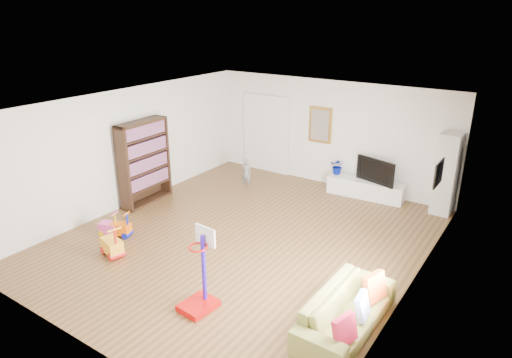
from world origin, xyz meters
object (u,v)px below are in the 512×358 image
Objects in this scene: media_console at (366,189)px; bookshelf at (144,163)px; basketball_hoop at (197,271)px; sofa at (347,311)px.

media_console is 5.33m from bookshelf.
basketball_hoop is (-0.47, -5.68, 0.45)m from media_console.
basketball_hoop is at bearing -98.21° from media_console.
sofa is (5.79, -1.64, -0.69)m from bookshelf.
bookshelf is 6.06m from sofa.
bookshelf is at bearing -146.20° from media_console.
sofa is (1.60, -4.84, 0.08)m from media_console.
basketball_hoop reaches higher than sofa.
bookshelf is at bearing 75.16° from sofa.
bookshelf is 1.48× the size of basketball_hoop.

